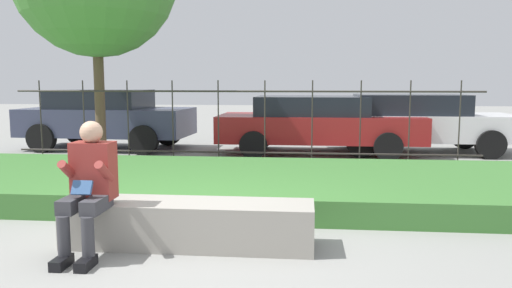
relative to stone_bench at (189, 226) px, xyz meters
The scene contains 8 objects.
ground_plane 0.20m from the stone_bench, behind, with size 60.00×60.00×0.00m, color gray.
stone_bench is the anchor object (origin of this frame).
person_seated_reader 1.03m from the stone_bench, 160.03° to the right, with size 0.42×0.73×1.24m.
grass_berm 2.27m from the stone_bench, 90.72° to the left, with size 10.47×3.13×0.31m.
iron_fence 4.32m from the stone_bench, 90.38° to the left, with size 8.47×0.03×1.63m.
car_parked_left 7.81m from the stone_bench, 117.89° to the left, with size 4.02×2.04×1.41m.
car_parked_center 6.70m from the stone_bench, 78.01° to the left, with size 4.46×2.03×1.29m.
car_parked_right 7.79m from the stone_bench, 62.56° to the left, with size 4.33×1.91×1.32m.
Camera 1 is at (1.15, -4.65, 1.60)m, focal length 35.00 mm.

